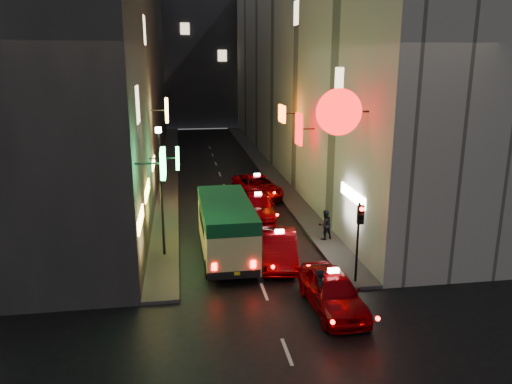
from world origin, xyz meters
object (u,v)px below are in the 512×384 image
taxi_near (333,288)px  lamp_post (161,183)px  minibus (226,223)px  traffic_light (359,226)px  pedestrian_crossing (321,289)px

taxi_near → lamp_post: 9.57m
minibus → traffic_light: (5.20, -3.90, 0.88)m
pedestrian_crossing → lamp_post: lamp_post is taller
minibus → traffic_light: 6.56m
pedestrian_crossing → traffic_light: size_ratio=0.58×
minibus → pedestrian_crossing: minibus is taller
taxi_near → traffic_light: 3.07m
minibus → taxi_near: bearing=-58.4°
taxi_near → pedestrian_crossing: bearing=-156.4°
minibus → lamp_post: bearing=168.2°
traffic_light → lamp_post: size_ratio=0.56×
traffic_light → lamp_post: (-8.20, 4.53, 1.04)m
traffic_light → lamp_post: lamp_post is taller
lamp_post → taxi_near: bearing=-44.3°
pedestrian_crossing → traffic_light: bearing=-24.5°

